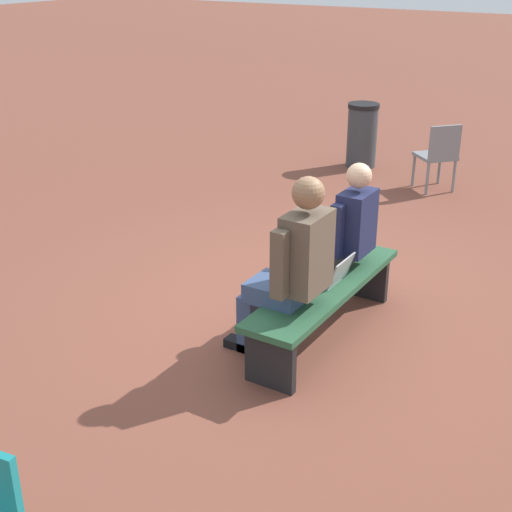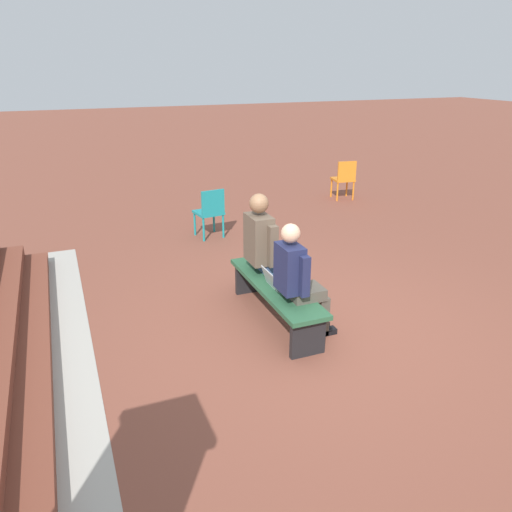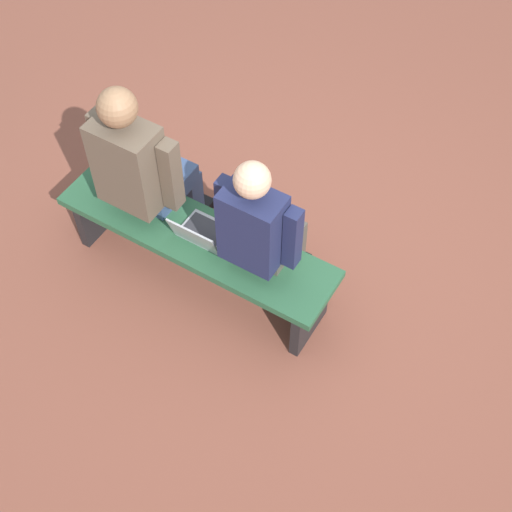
{
  "view_description": "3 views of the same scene",
  "coord_description": "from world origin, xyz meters",
  "px_view_note": "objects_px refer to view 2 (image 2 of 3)",
  "views": [
    {
      "loc": [
        4.72,
        2.39,
        2.77
      ],
      "look_at": [
        0.76,
        -0.07,
        0.74
      ],
      "focal_mm": 50.0,
      "sensor_mm": 36.0,
      "label": 1
    },
    {
      "loc": [
        -4.28,
        2.39,
        2.77
      ],
      "look_at": [
        0.86,
        0.33,
        0.61
      ],
      "focal_mm": 35.0,
      "sensor_mm": 36.0,
      "label": 2
    },
    {
      "loc": [
        -1.34,
        2.39,
        3.78
      ],
      "look_at": [
        -0.14,
        0.42,
        0.71
      ],
      "focal_mm": 50.0,
      "sensor_mm": 36.0,
      "label": 3
    }
  ],
  "objects_px": {
    "plastic_chair_near_bench_right": "(210,210)",
    "bench": "(275,292)",
    "person_student": "(298,278)",
    "person_adult": "(268,248)",
    "plastic_chair_far_right": "(344,177)",
    "laptop": "(277,282)"
  },
  "relations": [
    {
      "from": "plastic_chair_far_right",
      "to": "plastic_chair_near_bench_right",
      "type": "bearing_deg",
      "value": 111.7
    },
    {
      "from": "plastic_chair_near_bench_right",
      "to": "bench",
      "type": "bearing_deg",
      "value": 176.79
    },
    {
      "from": "laptop",
      "to": "bench",
      "type": "bearing_deg",
      "value": -11.07
    },
    {
      "from": "person_student",
      "to": "person_adult",
      "type": "relative_size",
      "value": 0.92
    },
    {
      "from": "person_student",
      "to": "person_adult",
      "type": "height_order",
      "value": "person_adult"
    },
    {
      "from": "person_adult",
      "to": "plastic_chair_near_bench_right",
      "type": "distance_m",
      "value": 2.65
    },
    {
      "from": "laptop",
      "to": "plastic_chair_near_bench_right",
      "type": "bearing_deg",
      "value": -3.37
    },
    {
      "from": "person_student",
      "to": "person_adult",
      "type": "xyz_separation_m",
      "value": [
        0.82,
        -0.01,
        0.05
      ]
    },
    {
      "from": "bench",
      "to": "plastic_chair_far_right",
      "type": "xyz_separation_m",
      "value": [
        4.38,
        -3.56,
        0.13
      ]
    },
    {
      "from": "person_student",
      "to": "laptop",
      "type": "relative_size",
      "value": 4.02
    },
    {
      "from": "bench",
      "to": "person_student",
      "type": "distance_m",
      "value": 0.55
    },
    {
      "from": "person_adult",
      "to": "laptop",
      "type": "xyz_separation_m",
      "value": [
        -0.46,
        0.08,
        -0.24
      ]
    },
    {
      "from": "laptop",
      "to": "plastic_chair_far_right",
      "type": "height_order",
      "value": "plastic_chair_far_right"
    },
    {
      "from": "person_adult",
      "to": "laptop",
      "type": "relative_size",
      "value": 4.37
    },
    {
      "from": "person_student",
      "to": "laptop",
      "type": "xyz_separation_m",
      "value": [
        0.37,
        0.08,
        -0.19
      ]
    },
    {
      "from": "plastic_chair_far_right",
      "to": "bench",
      "type": "bearing_deg",
      "value": 140.94
    },
    {
      "from": "bench",
      "to": "person_adult",
      "type": "relative_size",
      "value": 1.29
    },
    {
      "from": "person_student",
      "to": "person_adult",
      "type": "bearing_deg",
      "value": -0.45
    },
    {
      "from": "bench",
      "to": "plastic_chair_near_bench_right",
      "type": "xyz_separation_m",
      "value": [
        3.03,
        -0.17,
        0.13
      ]
    },
    {
      "from": "plastic_chair_far_right",
      "to": "plastic_chair_near_bench_right",
      "type": "xyz_separation_m",
      "value": [
        -1.35,
        3.39,
        0.0
      ]
    },
    {
      "from": "laptop",
      "to": "plastic_chair_far_right",
      "type": "distance_m",
      "value": 5.7
    },
    {
      "from": "laptop",
      "to": "plastic_chair_far_right",
      "type": "relative_size",
      "value": 0.38
    }
  ]
}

